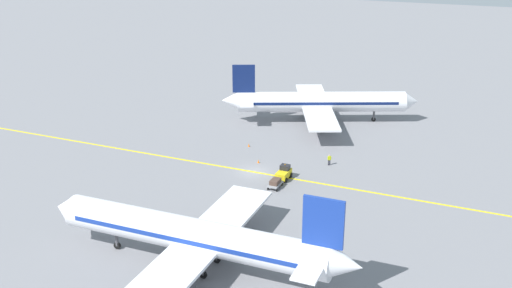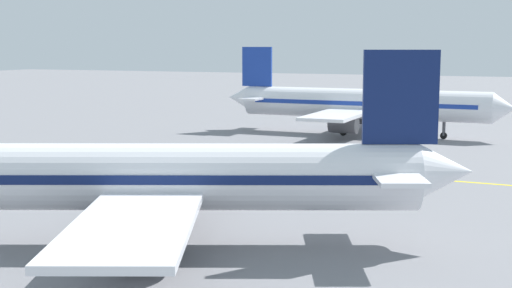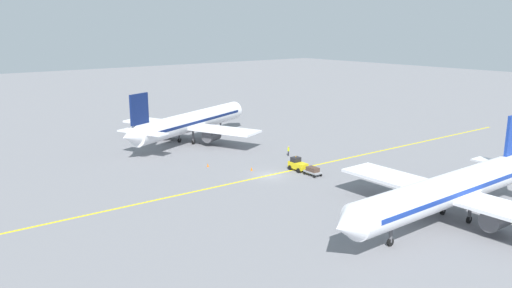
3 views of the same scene
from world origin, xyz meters
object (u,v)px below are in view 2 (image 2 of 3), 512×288
object	(u,v)px
ground_crew_worker	(194,166)
traffic_cone_near_nose	(352,193)
airplane_at_gate	(360,104)
baggage_cart_trailing	(292,153)
baggage_tug_white	(278,157)
airplane_adjacent_stand	(147,178)
traffic_cone_mid_apron	(323,176)

from	to	relation	value
ground_crew_worker	traffic_cone_near_nose	bearing A→B (deg)	78.81
ground_crew_worker	airplane_at_gate	bearing A→B (deg)	169.95
baggage_cart_trailing	traffic_cone_near_nose	size ratio (longest dim) A/B	4.81
traffic_cone_near_nose	baggage_tug_white	bearing A→B (deg)	-136.77
baggage_tug_white	traffic_cone_near_nose	bearing A→B (deg)	43.23
airplane_adjacent_stand	baggage_tug_white	xyz separation A→B (m)	(-26.45, -2.42, -2.81)
airplane_at_gate	traffic_cone_mid_apron	world-z (taller)	airplane_at_gate
traffic_cone_near_nose	traffic_cone_mid_apron	xyz separation A→B (m)	(-5.87, -3.95, 0.00)
baggage_cart_trailing	traffic_cone_near_nose	world-z (taller)	baggage_cart_trailing
baggage_cart_trailing	traffic_cone_near_nose	distance (m)	16.29
ground_crew_worker	baggage_cart_trailing	bearing A→B (deg)	155.45
ground_crew_worker	airplane_adjacent_stand	bearing A→B (deg)	20.37
airplane_adjacent_stand	traffic_cone_mid_apron	xyz separation A→B (m)	(-22.27, 3.07, -3.43)
baggage_tug_white	baggage_cart_trailing	bearing A→B (deg)	178.08
airplane_at_gate	baggage_cart_trailing	bearing A→B (deg)	-2.44
airplane_at_gate	airplane_adjacent_stand	size ratio (longest dim) A/B	1.04
airplane_at_gate	traffic_cone_near_nose	xyz separation A→B (m)	(35.24, 8.40, -3.43)
airplane_adjacent_stand	baggage_tug_white	bearing A→B (deg)	-174.77
baggage_tug_white	traffic_cone_near_nose	xyz separation A→B (m)	(10.05, 9.45, -0.63)
traffic_cone_mid_apron	airplane_at_gate	bearing A→B (deg)	-171.39
airplane_adjacent_stand	traffic_cone_near_nose	distance (m)	18.17
traffic_cone_near_nose	traffic_cone_mid_apron	distance (m)	7.08
airplane_at_gate	traffic_cone_near_nose	world-z (taller)	airplane_at_gate
baggage_cart_trailing	traffic_cone_mid_apron	bearing A→B (deg)	35.76
ground_crew_worker	traffic_cone_mid_apron	distance (m)	10.67
airplane_at_gate	airplane_adjacent_stand	bearing A→B (deg)	1.53
traffic_cone_near_nose	traffic_cone_mid_apron	bearing A→B (deg)	-146.04
airplane_adjacent_stand	ground_crew_worker	xyz separation A→B (m)	(-19.20, -7.13, -2.80)
airplane_at_gate	baggage_cart_trailing	distance (m)	22.11
baggage_cart_trailing	ground_crew_worker	bearing A→B (deg)	-24.55
baggage_tug_white	traffic_cone_near_nose	world-z (taller)	baggage_tug_white
baggage_cart_trailing	traffic_cone_mid_apron	xyz separation A→B (m)	(7.48, 5.38, -0.49)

